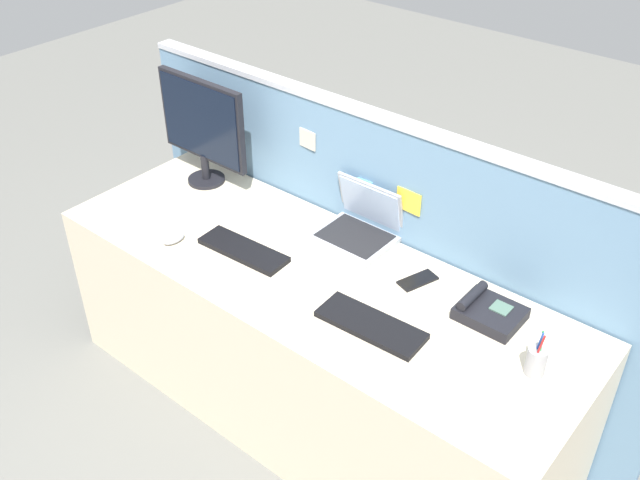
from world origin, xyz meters
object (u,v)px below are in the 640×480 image
Objects in this scene: desk_phone at (488,311)px; cell_phone_silver_slab at (473,366)px; pen_cup at (536,361)px; keyboard_main at (371,325)px; computer_mouse_right_hand at (173,238)px; cell_phone_black_slab at (418,280)px; laptop at (359,226)px; desktop_monitor at (202,125)px; keyboard_spare at (243,250)px.

cell_phone_silver_slab is at bearing -71.64° from desk_phone.
desk_phone is 0.29m from pen_cup.
cell_phone_silver_slab is (0.08, -0.25, -0.02)m from desk_phone.
computer_mouse_right_hand is at bearing -177.38° from keyboard_main.
cell_phone_silver_slab is (-0.16, -0.10, -0.05)m from pen_cup.
keyboard_main is at bearing -133.19° from desk_phone.
cell_phone_black_slab is (-0.30, 0.02, -0.02)m from desk_phone.
keyboard_main reaches higher than cell_phone_black_slab.
cell_phone_black_slab is at bearing -15.58° from laptop.
desktop_monitor is at bearing 173.99° from pen_cup.
laptop is at bearing 177.68° from cell_phone_silver_slab.
desk_phone is (1.47, -0.03, -0.26)m from desktop_monitor.
desk_phone reaches higher than keyboard_main.
cell_phone_black_slab is at bearing 89.98° from keyboard_main.
desk_phone is 1.20× the size of pen_cup.
desktop_monitor is 1.29× the size of keyboard_spare.
keyboard_main is 0.38m from cell_phone_silver_slab.
keyboard_main is (1.18, -0.34, -0.27)m from desktop_monitor.
computer_mouse_right_hand reaches higher than cell_phone_silver_slab.
keyboard_main is at bearing 8.85° from computer_mouse_right_hand.
desktop_monitor is 0.57m from computer_mouse_right_hand.
computer_mouse_right_hand is 0.65× the size of cell_phone_black_slab.
desk_phone is at bearing 21.37° from computer_mouse_right_hand.
cell_phone_black_slab is 1.02× the size of cell_phone_silver_slab.
desk_phone is 0.31m from cell_phone_black_slab.
cell_phone_black_slab is at bearing 169.42° from cell_phone_silver_slab.
pen_cup is 1.19× the size of cell_phone_black_slab.
keyboard_spare is (-0.66, 0.04, 0.00)m from keyboard_main.
desktop_monitor is at bearing 147.14° from keyboard_spare.
keyboard_spare is 2.12× the size of pen_cup.
laptop is 0.37m from cell_phone_black_slab.
laptop is (0.82, 0.08, -0.23)m from desktop_monitor.
desk_phone reaches higher than keyboard_spare.
desktop_monitor is 1.26m from keyboard_main.
desktop_monitor is at bearing 161.06° from keyboard_main.
pen_cup is (1.46, 0.25, 0.04)m from computer_mouse_right_hand.
cell_phone_black_slab is (-0.02, 0.32, -0.01)m from keyboard_main.
computer_mouse_right_hand is (-0.93, -0.09, 0.01)m from keyboard_main.
cell_phone_black_slab is (-0.55, 0.16, -0.05)m from pen_cup.
pen_cup is at bearing 2.22° from cell_phone_black_slab.
desk_phone is at bearing -9.79° from laptop.
pen_cup is 0.58m from cell_phone_black_slab.
cell_phone_silver_slab is (1.56, -0.28, -0.28)m from desktop_monitor.
keyboard_spare is at bearing -155.03° from cell_phone_silver_slab.
desk_phone is 2.19× the size of computer_mouse_right_hand.
laptop is 1.41× the size of desk_phone.
desk_phone is 0.27m from cell_phone_silver_slab.
desk_phone is 1.46× the size of cell_phone_silver_slab.
pen_cup is (0.54, 0.16, 0.04)m from keyboard_main.
desktop_monitor reaches higher than desk_phone.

